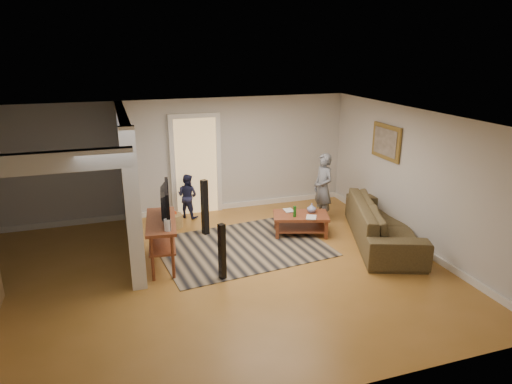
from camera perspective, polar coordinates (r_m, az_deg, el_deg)
ground at (r=7.58m, az=-5.15°, el=-10.13°), size 7.50×7.50×0.00m
room_shell at (r=7.29m, az=-14.42°, el=0.60°), size 7.54×6.02×2.52m
area_rug at (r=8.48m, az=-1.73°, el=-6.85°), size 3.19×2.48×0.01m
sofa at (r=9.02m, az=15.43°, el=-6.00°), size 1.88×2.81×0.76m
coffee_table at (r=8.96m, az=5.69°, el=-3.32°), size 1.20×0.91×0.63m
tv_console at (r=7.72m, az=-11.68°, el=-3.98°), size 0.62×1.32×1.09m
speaker_left at (r=7.21m, az=-4.26°, el=-7.48°), size 0.12×0.12×0.93m
speaker_right at (r=8.87m, az=-6.41°, el=-1.96°), size 0.14×0.14×1.11m
toy_basket at (r=9.45m, az=-10.51°, el=-3.48°), size 0.43×0.43×0.38m
child at (r=9.80m, az=8.19°, el=-3.55°), size 0.41×0.57×1.46m
toddler at (r=10.01m, az=-8.44°, el=-3.10°), size 0.59×0.58×0.96m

